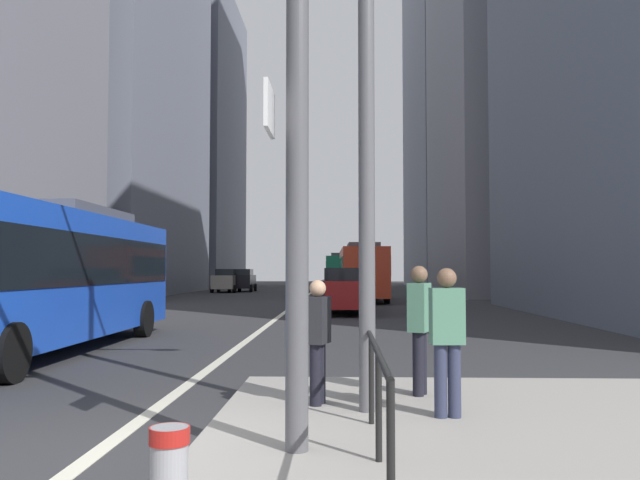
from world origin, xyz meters
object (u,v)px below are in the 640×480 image
Objects in this scene: city_bus_red_receding at (362,270)px; car_oncoming_mid at (243,280)px; car_receding_near at (346,291)px; pedestrian_waiting at (419,323)px; pedestrian_far at (447,334)px; car_receding_far at (342,289)px; traffic_signal_gantry at (107,41)px; car_oncoming_far at (226,280)px; pedestrian_walking at (318,336)px; city_bus_blue_oncoming at (42,271)px; city_bus_red_distant at (342,270)px.

city_bus_red_receding is 18.67m from car_oncoming_mid.
car_receding_near reaches higher than pedestrian_waiting.
pedestrian_far is at bearing -90.02° from city_bus_red_receding.
car_receding_far is 0.74× the size of traffic_signal_gantry.
pedestrian_waiting is at bearing -76.49° from car_oncoming_far.
traffic_signal_gantry is (6.20, -48.88, 3.10)m from car_oncoming_mid.
pedestrian_far is (3.51, 1.42, -2.98)m from traffic_signal_gantry.
pedestrian_waiting is (-0.17, -30.21, -0.71)m from city_bus_red_receding.
city_bus_red_receding is 30.92m from pedestrian_walking.
car_oncoming_far is 45.90m from pedestrian_waiting.
pedestrian_walking is at bearing -154.17° from pedestrian_waiting.
car_receding_near is at bearing -94.91° from city_bus_red_receding.
city_bus_blue_oncoming is 1.01× the size of city_bus_red_receding.
pedestrian_waiting is at bearing 39.36° from traffic_signal_gantry.
pedestrian_far is (1.04, -19.32, 0.12)m from car_receding_near.
city_bus_red_distant is 32.24m from car_receding_far.
car_receding_far and car_oncoming_far have the same top height.
pedestrian_walking is (-1.54, -30.87, -0.82)m from city_bus_red_receding.
car_receding_near is 21.11m from traffic_signal_gantry.
traffic_signal_gantry reaches higher than city_bus_red_receding.
pedestrian_far is at bearing -39.51° from city_bus_blue_oncoming.
traffic_signal_gantry reaches higher than car_receding_near.
city_bus_red_distant is (-1.16, 21.62, -0.00)m from city_bus_red_receding.
city_bus_blue_oncoming is 14.56m from car_receding_near.
car_oncoming_mid is (-1.84, 40.97, -0.85)m from city_bus_blue_oncoming.
city_bus_red_distant is 1.77× the size of traffic_signal_gantry.
car_oncoming_far is 2.68× the size of pedestrian_far.
city_bus_red_receding is at bearing 85.09° from car_receding_near.
traffic_signal_gantry reaches higher than city_bus_blue_oncoming.
car_receding_near is (0.11, -33.83, -0.85)m from city_bus_red_distant.
city_bus_red_distant is at bearing 36.49° from car_oncoming_far.
pedestrian_walking is at bearing 156.55° from pedestrian_far.
car_receding_near is at bearing 83.21° from traffic_signal_gantry.
car_oncoming_mid reaches higher than pedestrian_walking.
car_oncoming_far is (-9.73, -7.20, -0.84)m from city_bus_red_distant.
car_oncoming_far is at bearing 101.67° from pedestrian_walking.
car_receding_far is 2.59× the size of pedestrian_far.
pedestrian_waiting is (9.55, -46.13, 0.14)m from car_oncoming_mid.
city_bus_red_receding is 30.22m from pedestrian_waiting.
car_oncoming_mid is 1.00× the size of car_receding_near.
city_bus_red_receding is at bearing -52.93° from car_oncoming_far.
city_bus_red_distant is 2.44× the size of car_oncoming_mid.
pedestrian_walking is (-0.35, -20.26, 0.02)m from car_receding_far.
traffic_signal_gantry is at bearing -133.53° from pedestrian_walking.
city_bus_blue_oncoming is 7.23× the size of pedestrian_walking.
car_oncoming_far is (-9.85, 26.63, 0.00)m from car_receding_near.
car_receding_near is 2.49× the size of pedestrian_waiting.
car_oncoming_mid reaches higher than pedestrian_waiting.
city_bus_red_distant reaches higher than car_receding_near.
car_oncoming_mid is 2.48× the size of pedestrian_waiting.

